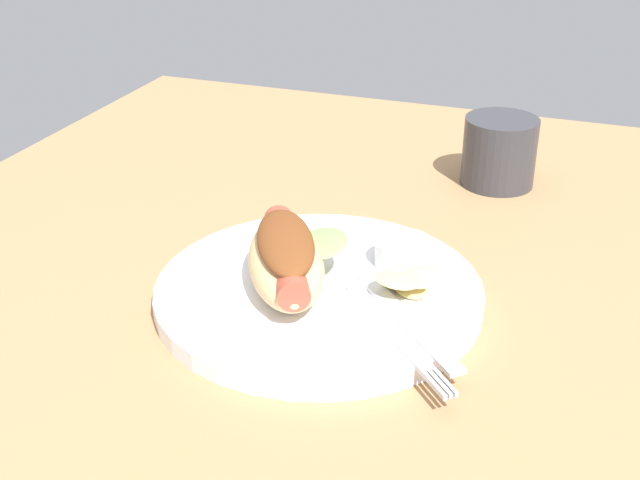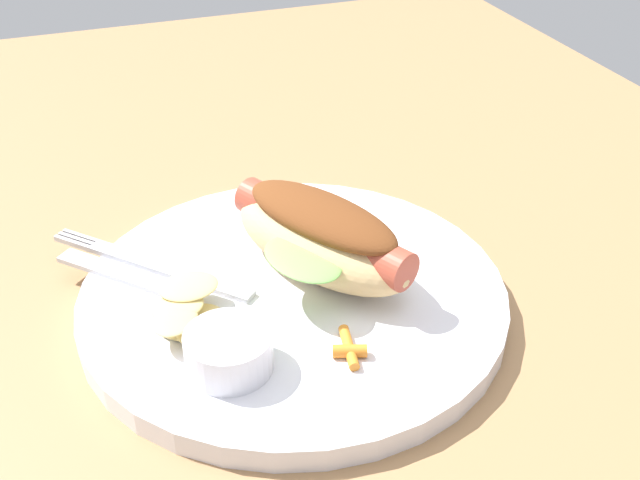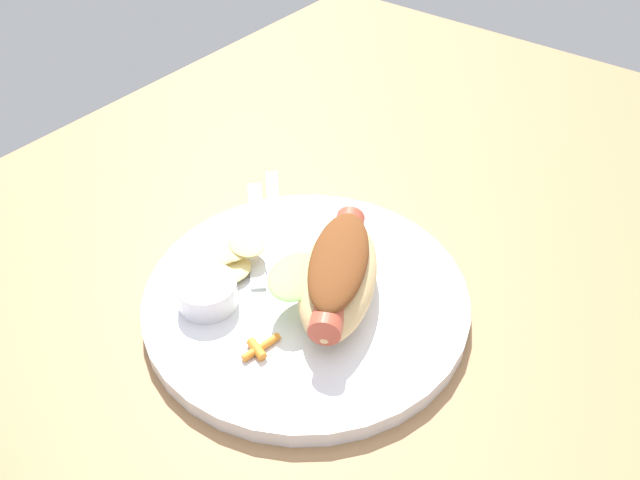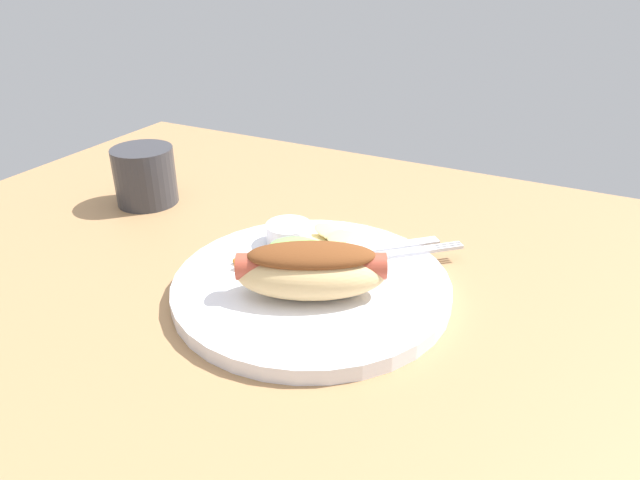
# 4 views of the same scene
# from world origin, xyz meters

# --- Properties ---
(ground_plane) EXTENTS (1.20, 0.90, 0.02)m
(ground_plane) POSITION_xyz_m (0.00, 0.00, -0.01)
(ground_plane) COLOR #9E754C
(plate) EXTENTS (0.28, 0.28, 0.02)m
(plate) POSITION_xyz_m (-0.03, 0.02, 0.01)
(plate) COLOR white
(plate) RESTS_ON ground_plane
(hot_dog) EXTENTS (0.16, 0.12, 0.05)m
(hot_dog) POSITION_xyz_m (-0.02, 0.00, 0.04)
(hot_dog) COLOR #DBB77A
(hot_dog) RESTS_ON plate
(sauce_ramekin) EXTENTS (0.05, 0.05, 0.02)m
(sauce_ramekin) POSITION_xyz_m (-0.09, 0.08, 0.03)
(sauce_ramekin) COLOR white
(sauce_ramekin) RESTS_ON plate
(fork) EXTENTS (0.13, 0.12, 0.00)m
(fork) POSITION_xyz_m (0.02, 0.11, 0.02)
(fork) COLOR silver
(fork) RESTS_ON plate
(knife) EXTENTS (0.12, 0.12, 0.00)m
(knife) POSITION_xyz_m (-0.00, 0.11, 0.02)
(knife) COLOR silver
(knife) RESTS_ON plate
(chips_pile) EXTENTS (0.07, 0.06, 0.02)m
(chips_pile) POSITION_xyz_m (-0.05, 0.10, 0.03)
(chips_pile) COLOR #DFC677
(chips_pile) RESTS_ON plate
(carrot_garnish) EXTENTS (0.04, 0.02, 0.01)m
(carrot_garnish) POSITION_xyz_m (-0.11, 0.01, 0.02)
(carrot_garnish) COLOR orange
(carrot_garnish) RESTS_ON plate
(drinking_cup) EXTENTS (0.08, 0.08, 0.08)m
(drinking_cup) POSITION_xyz_m (-0.34, 0.13, 0.04)
(drinking_cup) COLOR #333338
(drinking_cup) RESTS_ON ground_plane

